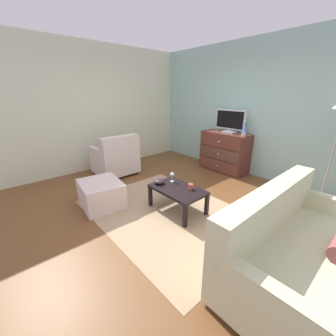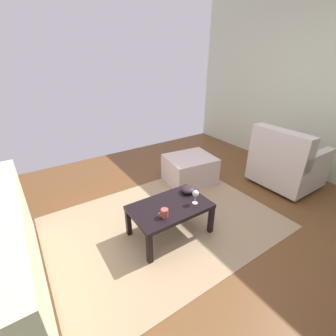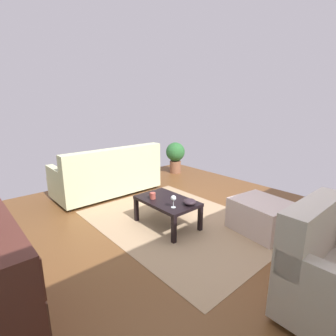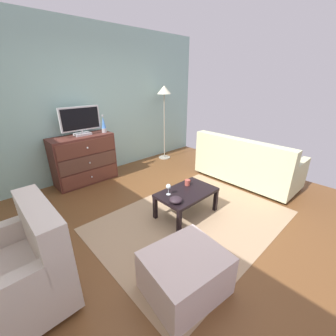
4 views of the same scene
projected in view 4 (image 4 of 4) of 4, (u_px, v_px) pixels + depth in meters
The scene contains 14 objects.
ground_plane at pixel (173, 221), 3.05m from camera, with size 5.58×5.18×0.05m, color brown.
wall_accent_rear at pixel (87, 104), 4.08m from camera, with size 5.58×0.12×2.79m, color #96BFB8.
area_rug at pixel (193, 220), 3.03m from camera, with size 2.60×1.90×0.01m, color tan.
dresser at pixel (84, 159), 4.03m from camera, with size 1.10×0.49×0.90m.
tv at pixel (81, 120), 3.80m from camera, with size 0.71×0.18×0.50m.
lava_lamp at pixel (104, 125), 4.06m from camera, with size 0.09×0.09×0.33m.
coffee_table at pixel (187, 194), 3.06m from camera, with size 0.84×0.53×0.38m.
wine_glass at pixel (169, 187), 2.91m from camera, with size 0.07×0.07×0.16m.
mug at pixel (188, 182), 3.20m from camera, with size 0.11×0.08×0.08m.
bowl_decorative at pixel (176, 200), 2.75m from camera, with size 0.17×0.17×0.08m, color #2D2028.
couch_large at pixel (245, 165), 4.07m from camera, with size 0.85×1.83×0.88m.
armchair at pixel (17, 272), 1.78m from camera, with size 0.80×0.84×0.91m.
ottoman at pixel (185, 273), 1.96m from camera, with size 0.70×0.60×0.41m, color beige.
standing_lamp at pixel (164, 97), 4.87m from camera, with size 0.32×0.32×1.71m.
Camera 4 is at (-1.78, -1.79, 1.85)m, focal length 23.04 mm.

